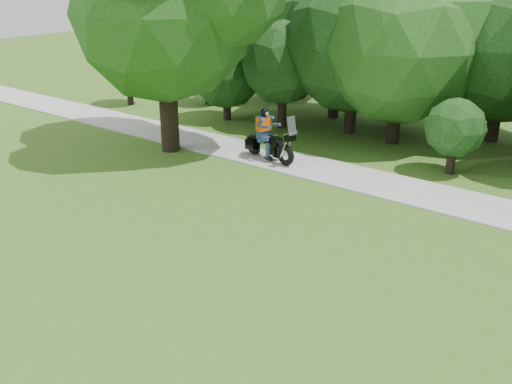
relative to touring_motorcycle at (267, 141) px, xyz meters
The scene contains 3 objects.
ground 10.40m from the touring_motorcycle, 48.26° to the right, with size 100.00×100.00×0.00m, color #3E641C.
walkway 6.94m from the touring_motorcycle, ahead, with size 60.00×2.20×0.06m, color #ABABA5.
touring_motorcycle is the anchor object (origin of this frame).
Camera 1 is at (4.74, -7.79, 6.45)m, focal length 40.00 mm.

